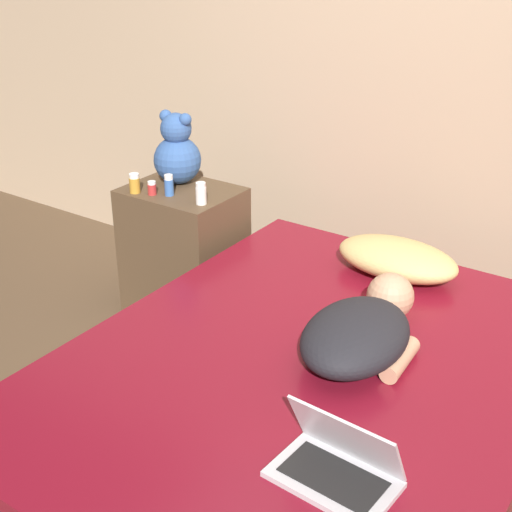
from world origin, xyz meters
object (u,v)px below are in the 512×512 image
Objects in this scene: bottle_red at (152,188)px; laptop at (338,464)px; bottle_white at (201,194)px; pillow at (397,258)px; bottle_amber at (135,183)px; bottle_blue at (169,185)px; person_lying at (362,330)px; teddy_bear at (177,152)px.

laptop is at bearing -32.65° from bottle_red.
bottle_white is (-1.20, 0.96, 0.18)m from laptop.
pillow is 5.55× the size of bottle_amber.
bottle_blue reaches higher than bottle_red.
person_lying is at bearing -19.12° from bottle_blue.
bottle_blue is at bearing 148.57° from laptop.
laptop is 1.85m from teddy_bear.
person_lying is at bearing -14.61° from bottle_amber.
bottle_blue is (0.07, 0.04, 0.02)m from bottle_red.
teddy_bear is at bearing -178.43° from pillow.
bottle_red is 0.08m from bottle_amber.
person_lying is 1.36m from bottle_amber.
bottle_red reaches higher than laptop.
bottle_red is at bearing -168.85° from pillow.
laptop is at bearing -34.94° from bottle_blue.
laptop is at bearing -37.48° from teddy_bear.
bottle_red is (-1.23, 0.37, 0.12)m from person_lying.
teddy_bear is at bearing 146.03° from laptop.
bottle_red is 0.69× the size of bottle_amber.
laptop is at bearing -38.78° from bottle_white.
teddy_bear is 0.22m from bottle_red.
laptop is 3.42× the size of bottle_blue.
person_lying is 1.07m from bottle_white.
bottle_amber reaches higher than person_lying.
bottle_amber is at bearing -161.79° from bottle_red.
bottle_blue reaches higher than laptop.
person_lying is at bearing -22.25° from bottle_white.
bottle_white reaches higher than bottle_blue.
laptop is 0.97× the size of teddy_bear.
pillow is at bearing 12.21° from bottle_white.
person_lying is 1.95× the size of laptop.
bottle_white is (-0.98, 0.40, 0.14)m from person_lying.
laptop is 1.78m from bottle_amber.
person_lying is 7.11× the size of bottle_amber.
person_lying reaches higher than pillow.
pillow is at bearing 99.71° from person_lying.
bottle_red is at bearing 159.54° from person_lying.
bottle_blue is (-1.16, 0.40, 0.14)m from person_lying.
laptop reaches higher than person_lying.
bottle_blue is (-1.38, 0.96, 0.18)m from laptop.
bottle_amber is at bearing -109.72° from teddy_bear.
teddy_bear is at bearing 152.05° from person_lying.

